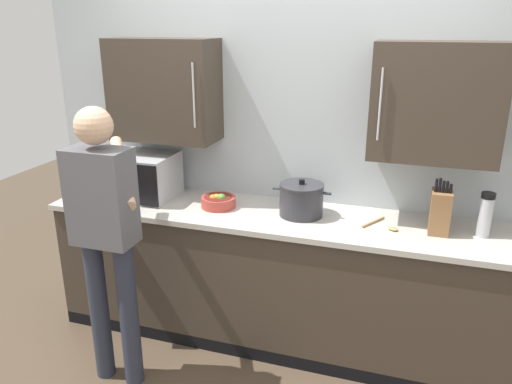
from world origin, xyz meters
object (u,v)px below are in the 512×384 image
object	(u,v)px
knife_block	(440,212)
microwave_oven	(135,175)
person_figure	(105,226)
fruit_bowl	(218,201)
thermos_flask	(485,215)
stock_pot	(301,200)
wooden_spoon	(383,225)

from	to	relation	value
knife_block	microwave_oven	bearing A→B (deg)	179.35
person_figure	fruit_bowl	bearing A→B (deg)	59.46
microwave_oven	person_figure	size ratio (longest dim) A/B	0.42
fruit_bowl	person_figure	xyz separation A→B (m)	(-0.40, -0.68, 0.04)
thermos_flask	stock_pot	xyz separation A→B (m)	(-1.05, 0.00, -0.03)
microwave_oven	stock_pot	bearing A→B (deg)	0.06
microwave_oven	fruit_bowl	world-z (taller)	microwave_oven
knife_block	fruit_bowl	bearing A→B (deg)	-179.78
thermos_flask	fruit_bowl	size ratio (longest dim) A/B	1.15
wooden_spoon	fruit_bowl	size ratio (longest dim) A/B	0.98
knife_block	thermos_flask	distance (m)	0.24
stock_pot	knife_block	bearing A→B (deg)	-1.68
knife_block	stock_pot	size ratio (longest dim) A/B	0.90
thermos_flask	person_figure	size ratio (longest dim) A/B	0.16
stock_pot	person_figure	distance (m)	1.18
stock_pot	person_figure	world-z (taller)	person_figure
thermos_flask	person_figure	xyz separation A→B (m)	(-1.99, -0.70, -0.05)
knife_block	stock_pot	xyz separation A→B (m)	(-0.81, 0.02, -0.03)
thermos_flask	fruit_bowl	distance (m)	1.59
fruit_bowl	person_figure	distance (m)	0.79
thermos_flask	stock_pot	bearing A→B (deg)	179.86
thermos_flask	stock_pot	size ratio (longest dim) A/B	0.70
wooden_spoon	stock_pot	bearing A→B (deg)	175.77
microwave_oven	thermos_flask	bearing A→B (deg)	-0.03
thermos_flask	fruit_bowl	bearing A→B (deg)	-179.05
thermos_flask	wooden_spoon	bearing A→B (deg)	-176.33
knife_block	wooden_spoon	bearing A→B (deg)	-177.42
microwave_oven	knife_block	bearing A→B (deg)	-0.65
knife_block	thermos_flask	world-z (taller)	knife_block
thermos_flask	person_figure	bearing A→B (deg)	-160.56
knife_block	thermos_flask	size ratio (longest dim) A/B	1.28
thermos_flask	fruit_bowl	world-z (taller)	thermos_flask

